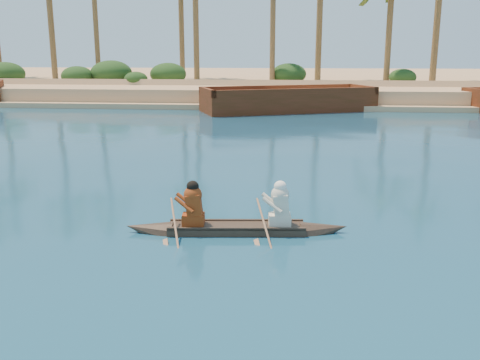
# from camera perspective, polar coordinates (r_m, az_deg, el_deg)

# --- Properties ---
(ground) EXTENTS (160.00, 160.00, 0.00)m
(ground) POSITION_cam_1_polar(r_m,az_deg,el_deg) (15.21, 7.65, -1.76)
(ground) COLOR #0B2B4A
(ground) RESTS_ON ground
(sandy_embankment) EXTENTS (150.00, 51.00, 1.50)m
(sandy_embankment) POSITION_cam_1_polar(r_m,az_deg,el_deg) (61.65, 6.41, 10.30)
(sandy_embankment) COLOR tan
(sandy_embankment) RESTS_ON ground
(palm_grove) EXTENTS (110.00, 14.00, 16.00)m
(palm_grove) POSITION_cam_1_polar(r_m,az_deg,el_deg) (49.83, 6.75, 18.13)
(palm_grove) COLOR #2D4C1A
(palm_grove) RESTS_ON ground
(shrub_cluster) EXTENTS (100.00, 6.00, 2.40)m
(shrub_cluster) POSITION_cam_1_polar(r_m,az_deg,el_deg) (46.26, 6.57, 10.06)
(shrub_cluster) COLOR #1D3D16
(shrub_cluster) RESTS_ON ground
(canoe) EXTENTS (5.06, 1.14, 1.38)m
(canoe) POSITION_cam_1_polar(r_m,az_deg,el_deg) (12.07, -0.38, -4.42)
(canoe) COLOR #3E2D21
(canoe) RESTS_ON ground
(barge_mid) EXTENTS (12.14, 7.92, 1.92)m
(barge_mid) POSITION_cam_1_polar(r_m,az_deg,el_deg) (36.82, 5.15, 8.37)
(barge_mid) COLOR maroon
(barge_mid) RESTS_ON ground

